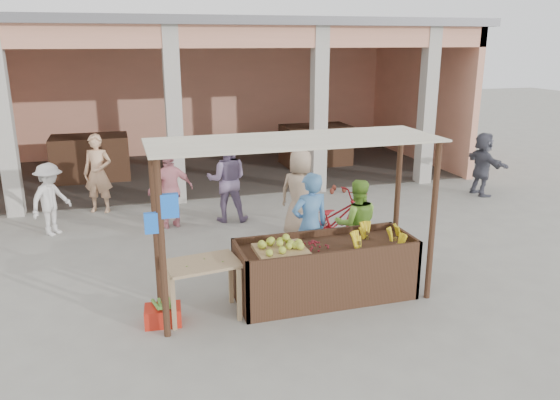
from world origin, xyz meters
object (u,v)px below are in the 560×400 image
object	(u,v)px
motorcycle	(335,218)
vendor_blue	(310,222)
side_table	(203,272)
red_crate	(163,315)
vendor_green	(357,222)
fruit_stall	(325,272)

from	to	relation	value
motorcycle	vendor_blue	bearing A→B (deg)	119.43
side_table	red_crate	size ratio (longest dim) A/B	2.20
red_crate	vendor_blue	distance (m)	2.68
vendor_green	vendor_blue	bearing A→B (deg)	25.20
fruit_stall	vendor_green	distance (m)	1.36
fruit_stall	side_table	distance (m)	1.82
vendor_blue	vendor_green	distance (m)	0.91
vendor_blue	vendor_green	world-z (taller)	vendor_blue
side_table	motorcycle	distance (m)	3.44
fruit_stall	vendor_blue	xyz separation A→B (m)	(0.03, 0.76, 0.52)
red_crate	motorcycle	distance (m)	3.97
red_crate	vendor_blue	bearing A→B (deg)	25.68
side_table	red_crate	distance (m)	0.78
red_crate	vendor_green	distance (m)	3.51
vendor_blue	side_table	bearing A→B (deg)	16.72
vendor_blue	motorcycle	bearing A→B (deg)	-134.07
fruit_stall	side_table	size ratio (longest dim) A/B	2.46
vendor_blue	fruit_stall	bearing A→B (deg)	80.89
side_table	vendor_blue	bearing A→B (deg)	15.85
red_crate	motorcycle	bearing A→B (deg)	37.92
vendor_blue	red_crate	bearing A→B (deg)	13.24
side_table	vendor_green	xyz separation A→B (m)	(2.71, 0.97, 0.14)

